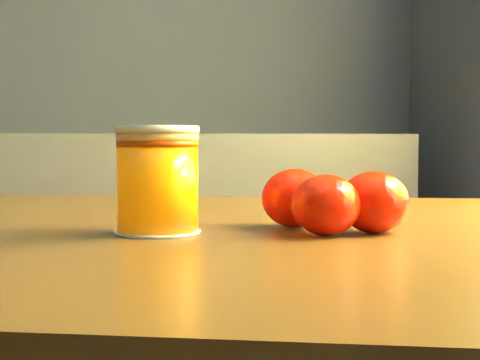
{
  "coord_description": "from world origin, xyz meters",
  "views": [
    {
      "loc": [
        0.94,
        -0.67,
        0.87
      ],
      "look_at": [
        0.98,
        -0.06,
        0.84
      ],
      "focal_mm": 50.0,
      "sensor_mm": 36.0,
      "label": 1
    }
  ],
  "objects": [
    {
      "name": "table",
      "position": [
        1.0,
        -0.03,
        0.69
      ],
      "size": [
        1.18,
        0.93,
        0.79
      ],
      "rotation": [
        0.0,
        0.0,
        -0.2
      ],
      "color": "brown",
      "rests_on": "ground"
    },
    {
      "name": "orange_back",
      "position": [
        1.1,
        -0.08,
        0.82
      ],
      "size": [
        0.08,
        0.08,
        0.06
      ],
      "primitive_type": "ellipsoid",
      "rotation": [
        0.0,
        0.0,
        -0.33
      ],
      "color": "red",
      "rests_on": "table"
    },
    {
      "name": "orange_extra",
      "position": [
        1.06,
        -0.1,
        0.82
      ],
      "size": [
        0.07,
        0.07,
        0.05
      ],
      "primitive_type": "ellipsoid",
      "rotation": [
        0.0,
        0.0,
        -0.18
      ],
      "color": "red",
      "rests_on": "table"
    },
    {
      "name": "orange_front",
      "position": [
        1.04,
        -0.04,
        0.82
      ],
      "size": [
        0.07,
        0.07,
        0.06
      ],
      "primitive_type": "ellipsoid",
      "rotation": [
        0.0,
        0.0,
        -0.04
      ],
      "color": "red",
      "rests_on": "table"
    },
    {
      "name": "juice_glass",
      "position": [
        0.91,
        -0.07,
        0.84
      ],
      "size": [
        0.07,
        0.07,
        0.09
      ],
      "rotation": [
        0.0,
        0.0,
        0.42
      ],
      "color": "orange",
      "rests_on": "table"
    }
  ]
}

